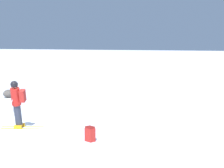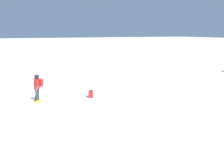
# 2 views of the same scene
# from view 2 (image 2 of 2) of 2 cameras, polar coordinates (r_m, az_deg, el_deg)

# --- Properties ---
(ground_plane) EXTENTS (300.00, 300.00, 0.00)m
(ground_plane) POSITION_cam_2_polar(r_m,az_deg,el_deg) (13.03, -23.24, -3.80)
(ground_plane) COLOR white
(skier) EXTENTS (1.33, 1.83, 1.88)m
(skier) POSITION_cam_2_polar(r_m,az_deg,el_deg) (11.58, -23.21, -0.79)
(skier) COLOR yellow
(skier) RESTS_ON ground
(spare_backpack) EXTENTS (0.31, 0.36, 0.50)m
(spare_backpack) POSITION_cam_2_polar(r_m,az_deg,el_deg) (11.82, -6.90, -3.28)
(spare_backpack) COLOR #AD231E
(spare_backpack) RESTS_ON ground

